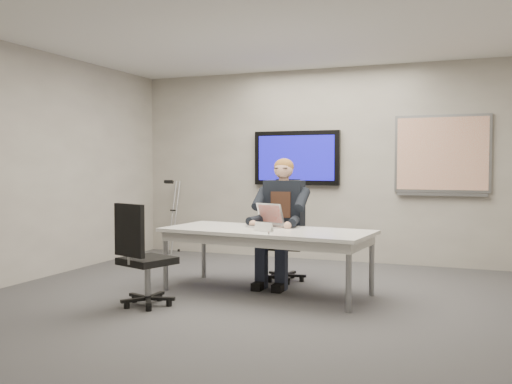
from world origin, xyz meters
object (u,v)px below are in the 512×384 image
(office_chair_far, at_px, (285,255))
(seated_person, at_px, (279,234))
(office_chair_near, at_px, (144,274))
(conference_table, at_px, (267,237))
(laptop, at_px, (267,221))

(office_chair_far, distance_m, seated_person, 0.39)
(office_chair_far, relative_size, office_chair_near, 0.94)
(conference_table, xyz_separation_m, office_chair_far, (-0.02, 0.72, -0.32))
(office_chair_near, bearing_deg, seated_person, -102.13)
(conference_table, bearing_deg, seated_person, 97.78)
(office_chair_near, bearing_deg, laptop, -105.21)
(seated_person, bearing_deg, conference_table, -90.58)
(conference_table, distance_m, office_chair_far, 0.79)
(seated_person, relative_size, laptop, 3.17)
(seated_person, distance_m, laptop, 0.30)
(office_chair_near, bearing_deg, office_chair_far, -97.98)
(office_chair_near, distance_m, laptop, 1.55)
(seated_person, bearing_deg, office_chair_far, 88.77)
(laptop, bearing_deg, seated_person, 99.10)
(conference_table, height_order, seated_person, seated_person)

